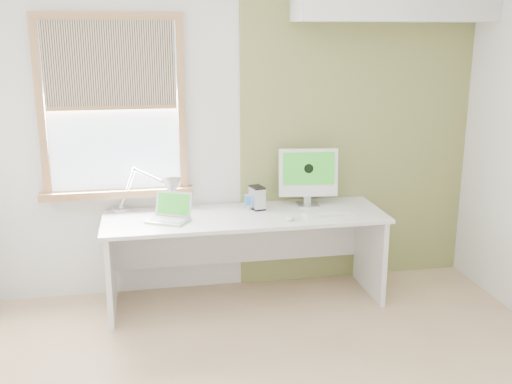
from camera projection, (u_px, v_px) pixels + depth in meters
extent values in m
cube|color=white|center=(240.00, 135.00, 4.88)|extent=(4.00, 0.02, 2.60)
cube|color=white|center=(458.00, 355.00, 1.54)|extent=(4.00, 0.02, 2.60)
cube|color=olive|center=(357.00, 131.00, 5.04)|extent=(2.00, 0.02, 2.60)
cube|color=#96673E|center=(41.00, 109.00, 4.50)|extent=(0.06, 0.06, 1.42)
cube|color=#96673E|center=(182.00, 106.00, 4.70)|extent=(0.06, 0.06, 1.42)
cube|color=#96673E|center=(107.00, 16.00, 4.42)|extent=(1.00, 0.06, 0.06)
cube|color=#96673E|center=(118.00, 193.00, 4.76)|extent=(1.20, 0.14, 0.06)
cube|color=#D1E2F9|center=(113.00, 107.00, 4.62)|extent=(1.00, 0.01, 1.30)
cube|color=beige|center=(110.00, 65.00, 4.49)|extent=(0.98, 0.02, 0.65)
cube|color=#96673E|center=(112.00, 108.00, 4.58)|extent=(0.98, 0.03, 0.03)
cube|color=white|center=(245.00, 217.00, 4.67)|extent=(2.20, 0.70, 0.03)
cube|color=white|center=(111.00, 270.00, 4.57)|extent=(0.04, 0.64, 0.70)
cube|color=white|center=(370.00, 252.00, 4.95)|extent=(0.04, 0.64, 0.70)
cube|color=white|center=(239.00, 235.00, 5.04)|extent=(2.08, 0.02, 0.48)
cylinder|color=#B4B7B9|center=(121.00, 209.00, 4.78)|extent=(0.19, 0.19, 0.02)
sphere|color=#B4B7B9|center=(121.00, 207.00, 4.78)|extent=(0.06, 0.06, 0.04)
cylinder|color=#B4B7B9|center=(128.00, 188.00, 4.73)|extent=(0.15, 0.07, 0.32)
sphere|color=#B4B7B9|center=(134.00, 169.00, 4.68)|extent=(0.05, 0.05, 0.04)
cylinder|color=#B4B7B9|center=(151.00, 177.00, 4.66)|extent=(0.27, 0.15, 0.12)
sphere|color=#B4B7B9|center=(169.00, 184.00, 4.64)|extent=(0.04, 0.04, 0.04)
cone|color=#B4B7B9|center=(172.00, 188.00, 4.65)|extent=(0.18, 0.22, 0.19)
cube|color=#B4B7B9|center=(168.00, 221.00, 4.49)|extent=(0.36, 0.32, 0.02)
cube|color=#B2B5B7|center=(168.00, 219.00, 4.49)|extent=(0.28, 0.23, 0.00)
cube|color=#B4B7B9|center=(174.00, 204.00, 4.56)|extent=(0.29, 0.20, 0.19)
cube|color=#247E1D|center=(173.00, 204.00, 4.56)|extent=(0.25, 0.17, 0.16)
cylinder|color=#B4B7B9|center=(248.00, 208.00, 4.81)|extent=(0.08, 0.08, 0.02)
cube|color=#B4B7B9|center=(248.00, 201.00, 4.79)|extent=(0.05, 0.02, 0.11)
cube|color=#194C99|center=(248.00, 201.00, 4.78)|extent=(0.04, 0.01, 0.08)
cube|color=#B4B7B9|center=(257.00, 198.00, 4.80)|extent=(0.12, 0.16, 0.19)
cube|color=black|center=(257.00, 187.00, 4.78)|extent=(0.12, 0.16, 0.01)
cube|color=black|center=(257.00, 208.00, 4.82)|extent=(0.12, 0.16, 0.01)
cube|color=#B4B7B9|center=(308.00, 205.00, 4.92)|extent=(0.20, 0.18, 0.01)
cube|color=#B4B7B9|center=(307.00, 194.00, 4.93)|extent=(0.06, 0.03, 0.16)
cube|color=white|center=(308.00, 172.00, 4.87)|extent=(0.49, 0.15, 0.39)
cube|color=#247E1D|center=(309.00, 169.00, 4.83)|extent=(0.42, 0.08, 0.26)
cylinder|color=black|center=(309.00, 169.00, 4.83)|extent=(0.08, 0.02, 0.08)
cube|color=white|center=(330.00, 214.00, 4.66)|extent=(0.41, 0.13, 0.02)
cube|color=white|center=(330.00, 213.00, 4.66)|extent=(0.38, 0.10, 0.00)
ellipsoid|color=white|center=(291.00, 218.00, 4.53)|extent=(0.10, 0.12, 0.03)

